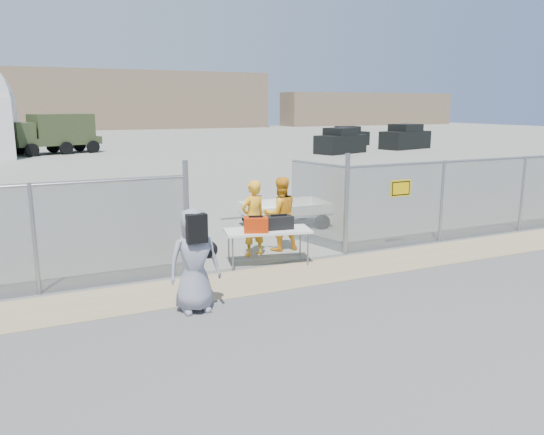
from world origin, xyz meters
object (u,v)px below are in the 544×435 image
folding_table (268,247)px  visitor (194,260)px  security_worker_left (253,218)px  security_worker_right (280,214)px  utility_trailer (285,214)px

folding_table → visitor: (-2.34, -2.05, 0.52)m
security_worker_left → security_worker_right: bearing=179.3°
folding_table → security_worker_left: (-0.03, 0.81, 0.52)m
security_worker_left → security_worker_right: security_worker_right is taller
security_worker_right → visitor: size_ratio=1.00×
security_worker_right → security_worker_left: bearing=17.4°
folding_table → security_worker_left: size_ratio=1.04×
security_worker_right → utility_trailer: (1.26, 2.34, -0.54)m
folding_table → security_worker_right: size_ratio=1.04×
folding_table → security_worker_right: security_worker_right is taller
folding_table → security_worker_right: bearing=63.8°
security_worker_left → visitor: visitor is taller
visitor → folding_table: bearing=41.5°
security_worker_left → security_worker_right: (0.83, 0.20, 0.00)m
utility_trailer → folding_table: bearing=-118.8°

